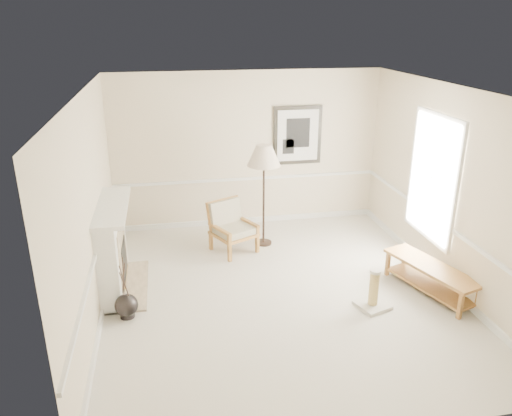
{
  "coord_description": "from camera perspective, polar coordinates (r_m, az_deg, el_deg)",
  "views": [
    {
      "loc": [
        -1.5,
        -6.19,
        3.76
      ],
      "look_at": [
        -0.22,
        0.7,
        1.08
      ],
      "focal_mm": 35.0,
      "sensor_mm": 36.0,
      "label": 1
    }
  ],
  "objects": [
    {
      "name": "armchair",
      "position": [
        8.52,
        -2.94,
        -1.87
      ],
      "size": [
        0.89,
        0.91,
        0.86
      ],
      "rotation": [
        0.0,
        0.0,
        0.46
      ],
      "color": "olive",
      "rests_on": "ground"
    },
    {
      "name": "floor_lamp",
      "position": [
        8.36,
        0.91,
        5.7
      ],
      "size": [
        0.71,
        0.71,
        1.79
      ],
      "rotation": [
        0.0,
        0.0,
        0.33
      ],
      "color": "black",
      "rests_on": "ground"
    },
    {
      "name": "scratching_post",
      "position": [
        7.16,
        13.25,
        -9.7
      ],
      "size": [
        0.51,
        0.51,
        0.57
      ],
      "rotation": [
        0.0,
        0.0,
        0.32
      ],
      "color": "beige",
      "rests_on": "ground"
    },
    {
      "name": "bench",
      "position": [
        7.69,
        19.34,
        -7.19
      ],
      "size": [
        0.9,
        1.58,
        0.43
      ],
      "rotation": [
        0.0,
        0.0,
        0.31
      ],
      "color": "olive",
      "rests_on": "ground"
    },
    {
      "name": "room",
      "position": [
        6.75,
        3.96,
        4.58
      ],
      "size": [
        5.04,
        5.54,
        2.92
      ],
      "color": "beige",
      "rests_on": "ground"
    },
    {
      "name": "fireplace",
      "position": [
        7.51,
        -16.04,
        -4.46
      ],
      "size": [
        0.64,
        1.64,
        1.31
      ],
      "color": "white",
      "rests_on": "ground"
    },
    {
      "name": "ground",
      "position": [
        7.39,
        2.7,
        -9.66
      ],
      "size": [
        5.5,
        5.5,
        0.0
      ],
      "primitive_type": "plane",
      "color": "silver",
      "rests_on": "ground"
    },
    {
      "name": "floor_vase",
      "position": [
        6.98,
        -14.59,
        -10.78
      ],
      "size": [
        0.31,
        0.31,
        0.91
      ],
      "rotation": [
        0.0,
        0.0,
        0.12
      ],
      "color": "black",
      "rests_on": "ground"
    }
  ]
}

